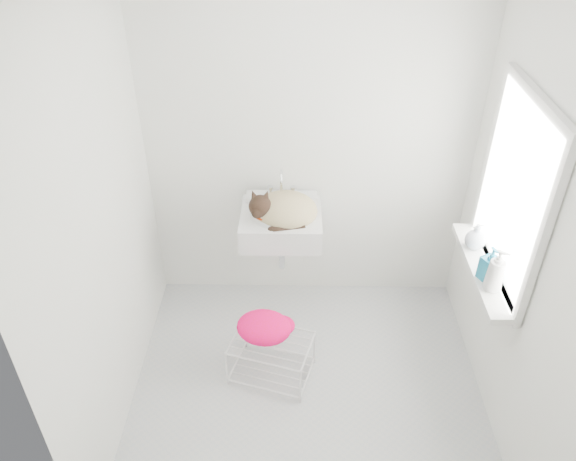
{
  "coord_description": "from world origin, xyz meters",
  "views": [
    {
      "loc": [
        -0.08,
        -2.37,
        2.9
      ],
      "look_at": [
        -0.13,
        0.5,
        0.88
      ],
      "focal_mm": 35.05,
      "sensor_mm": 36.0,
      "label": 1
    }
  ],
  "objects_px": {
    "bottle_a": "(491,289)",
    "bottle_c": "(474,247)",
    "cat": "(283,210)",
    "wire_rack": "(272,357)",
    "bottle_b": "(487,279)",
    "sink": "(281,213)"
  },
  "relations": [
    {
      "from": "bottle_a",
      "to": "bottle_c",
      "type": "bearing_deg",
      "value": 90.0
    },
    {
      "from": "bottle_a",
      "to": "bottle_c",
      "type": "distance_m",
      "value": 0.38
    },
    {
      "from": "sink",
      "to": "bottle_a",
      "type": "xyz_separation_m",
      "value": [
        1.18,
        -0.74,
        0.0
      ]
    },
    {
      "from": "bottle_c",
      "to": "bottle_a",
      "type": "bearing_deg",
      "value": -90.0
    },
    {
      "from": "cat",
      "to": "wire_rack",
      "type": "relative_size",
      "value": 0.92
    },
    {
      "from": "cat",
      "to": "bottle_a",
      "type": "relative_size",
      "value": 2.0
    },
    {
      "from": "bottle_a",
      "to": "bottle_b",
      "type": "relative_size",
      "value": 1.05
    },
    {
      "from": "cat",
      "to": "wire_rack",
      "type": "height_order",
      "value": "cat"
    },
    {
      "from": "wire_rack",
      "to": "bottle_c",
      "type": "xyz_separation_m",
      "value": [
        1.23,
        0.27,
        0.7
      ]
    },
    {
      "from": "wire_rack",
      "to": "bottle_a",
      "type": "relative_size",
      "value": 2.17
    },
    {
      "from": "sink",
      "to": "wire_rack",
      "type": "distance_m",
      "value": 0.94
    },
    {
      "from": "wire_rack",
      "to": "bottle_b",
      "type": "height_order",
      "value": "bottle_b"
    },
    {
      "from": "bottle_c",
      "to": "bottle_b",
      "type": "bearing_deg",
      "value": -90.0
    },
    {
      "from": "bottle_a",
      "to": "cat",
      "type": "bearing_deg",
      "value": 148.38
    },
    {
      "from": "cat",
      "to": "wire_rack",
      "type": "bearing_deg",
      "value": -93.82
    },
    {
      "from": "bottle_a",
      "to": "bottle_c",
      "type": "xyz_separation_m",
      "value": [
        0.0,
        0.38,
        0.0
      ]
    },
    {
      "from": "wire_rack",
      "to": "bottle_b",
      "type": "xyz_separation_m",
      "value": [
        1.23,
        -0.03,
        0.7
      ]
    },
    {
      "from": "bottle_b",
      "to": "cat",
      "type": "bearing_deg",
      "value": 151.58
    },
    {
      "from": "bottle_a",
      "to": "bottle_b",
      "type": "xyz_separation_m",
      "value": [
        0.0,
        0.09,
        0.0
      ]
    },
    {
      "from": "bottle_b",
      "to": "bottle_c",
      "type": "xyz_separation_m",
      "value": [
        0.0,
        0.3,
        0.0
      ]
    },
    {
      "from": "bottle_c",
      "to": "sink",
      "type": "bearing_deg",
      "value": 163.36
    },
    {
      "from": "cat",
      "to": "bottle_a",
      "type": "distance_m",
      "value": 1.37
    }
  ]
}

